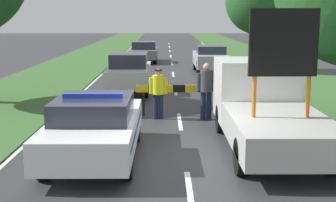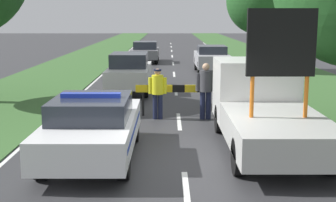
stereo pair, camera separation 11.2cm
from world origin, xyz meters
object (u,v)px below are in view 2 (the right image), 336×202
police_car (94,126)px  pedestrian_civilian (207,87)px  queued_car_van_white (131,72)px  queued_car_sedan_silver (213,58)px  police_officer (159,89)px  traffic_cone_centre_front (219,103)px  roadside_tree_near_right (260,0)px  work_truck (265,105)px  road_barrier (174,91)px  traffic_cone_near_police (75,119)px  queued_car_suv_grey (147,52)px

police_car → pedestrian_civilian: size_ratio=2.64×
pedestrian_civilian → queued_car_van_white: (-2.84, 5.47, -0.18)m
queued_car_sedan_silver → pedestrian_civilian: bearing=83.9°
police_car → police_officer: (1.39, 4.16, 0.21)m
queued_car_van_white → traffic_cone_centre_front: bearing=130.7°
pedestrian_civilian → roadside_tree_near_right: (4.05, 13.05, 3.07)m
work_truck → traffic_cone_centre_front: 4.61m
queued_car_sedan_silver → roadside_tree_near_right: 4.31m
police_car → traffic_cone_centre_front: size_ratio=9.49×
police_car → work_truck: size_ratio=0.83×
road_barrier → queued_car_sedan_silver: (2.36, 11.88, 0.01)m
traffic_cone_near_police → queued_car_suv_grey: size_ratio=0.12×
queued_car_van_white → queued_car_suv_grey: 13.21m
pedestrian_civilian → queued_car_sedan_silver: (1.32, 12.42, -0.21)m
work_truck → traffic_cone_near_police: work_truck is taller
work_truck → traffic_cone_centre_front: size_ratio=11.48×
traffic_cone_near_police → traffic_cone_centre_front: (4.52, 2.64, -0.00)m
traffic_cone_near_police → roadside_tree_near_right: roadside_tree_near_right is taller
work_truck → traffic_cone_near_police: size_ratio=11.48×
pedestrian_civilian → traffic_cone_near_police: 4.19m
pedestrian_civilian → traffic_cone_centre_front: 1.81m
queued_car_suv_grey → pedestrian_civilian: bearing=98.5°
road_barrier → queued_car_suv_grey: bearing=91.2°
traffic_cone_centre_front → queued_car_van_white: queued_car_van_white is taller
queued_car_suv_grey → roadside_tree_near_right: size_ratio=0.69×
traffic_cone_near_police → queued_car_sedan_silver: bearing=68.7°
traffic_cone_centre_front → pedestrian_civilian: bearing=-110.0°
roadside_tree_near_right → road_barrier: bearing=-112.1°
police_car → pedestrian_civilian: 5.07m
work_truck → traffic_cone_centre_front: bearing=-84.3°
traffic_cone_centre_front → traffic_cone_near_police: bearing=-149.7°
road_barrier → queued_car_van_white: (-1.79, 4.93, 0.04)m
road_barrier → roadside_tree_near_right: (5.09, 12.50, 3.29)m
police_officer → traffic_cone_near_police: (-2.45, -1.14, -0.71)m
police_officer → queued_car_van_white: queued_car_van_white is taller
pedestrian_civilian → traffic_cone_centre_front: pedestrian_civilian is taller
road_barrier → queued_car_sedan_silver: 12.11m
police_officer → queued_car_van_white: 5.60m
queued_car_suv_grey → police_officer: bearing=93.9°
traffic_cone_near_police → pedestrian_civilian: bearing=15.7°
police_car → queued_car_sedan_silver: size_ratio=1.06×
police_officer → traffic_cone_near_police: police_officer is taller
pedestrian_civilian → queued_car_van_white: size_ratio=0.38×
queued_car_van_white → roadside_tree_near_right: roadside_tree_near_right is taller
queued_car_van_white → road_barrier: bearing=110.0°
police_officer → police_car: bearing=71.3°
work_truck → pedestrian_civilian: (-1.22, 2.97, 0.03)m
police_car → roadside_tree_near_right: size_ratio=0.77×
queued_car_suv_grey → queued_car_van_white: bearing=89.8°
road_barrier → police_officer: police_officer is taller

